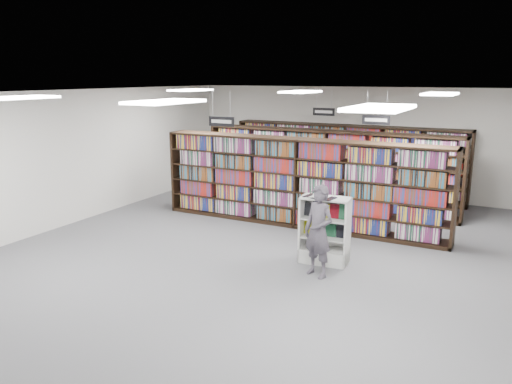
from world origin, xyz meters
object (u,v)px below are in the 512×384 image
at_px(open_book, 319,196).
at_px(shopper, 319,231).
at_px(bookshelf_row_near, 299,183).
at_px(endcap_display, 325,240).

relative_size(open_book, shopper, 0.37).
xyz_separation_m(bookshelf_row_near, shopper, (1.49, -2.70, -0.22)).
relative_size(bookshelf_row_near, open_book, 11.38).
xyz_separation_m(bookshelf_row_near, open_book, (1.27, -2.09, 0.27)).
bearing_deg(open_book, endcap_display, 52.37).
xyz_separation_m(bookshelf_row_near, endcap_display, (1.37, -2.00, -0.60)).
bearing_deg(open_book, bookshelf_row_near, 130.08).
distance_m(endcap_display, shopper, 0.81).
height_order(bookshelf_row_near, open_book, bookshelf_row_near).
bearing_deg(shopper, open_book, 132.57).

